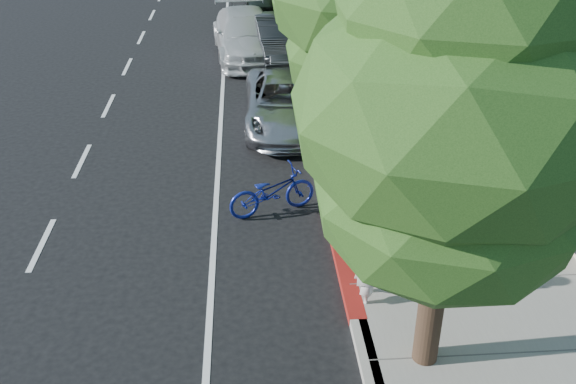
{
  "coord_description": "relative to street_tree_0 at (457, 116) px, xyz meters",
  "views": [
    {
      "loc": [
        -1.83,
        -9.56,
        7.46
      ],
      "look_at": [
        -1.06,
        1.48,
        1.35
      ],
      "focal_mm": 40.0,
      "sensor_mm": 36.0,
      "label": 1
    }
  ],
  "objects": [
    {
      "name": "ground",
      "position": [
        -0.9,
        2.0,
        -4.32
      ],
      "size": [
        120.0,
        120.0,
        0.0
      ],
      "primitive_type": "plane",
      "color": "black",
      "rests_on": "ground"
    },
    {
      "name": "sidewalk",
      "position": [
        1.4,
        10.0,
        -4.24
      ],
      "size": [
        4.6,
        56.0,
        0.15
      ],
      "primitive_type": "cube",
      "color": "gray",
      "rests_on": "ground"
    },
    {
      "name": "curb",
      "position": [
        -0.9,
        10.0,
        -4.24
      ],
      "size": [
        0.3,
        56.0,
        0.15
      ],
      "primitive_type": "cube",
      "color": "#9E998E",
      "rests_on": "ground"
    },
    {
      "name": "curb_red_segment",
      "position": [
        -0.9,
        3.0,
        -4.24
      ],
      "size": [
        0.32,
        4.0,
        0.15
      ],
      "primitive_type": "cube",
      "color": "maroon",
      "rests_on": "ground"
    },
    {
      "name": "street_tree_0",
      "position": [
        0.0,
        0.0,
        0.0
      ],
      "size": [
        4.44,
        4.44,
        7.04
      ],
      "color": "black",
      "rests_on": "ground"
    },
    {
      "name": "cyclist",
      "position": [
        -0.65,
        1.62,
        -3.36
      ],
      "size": [
        0.5,
        0.72,
        1.9
      ],
      "primitive_type": "imported",
      "rotation": [
        0.0,
        0.0,
        1.63
      ],
      "color": "silver",
      "rests_on": "ground"
    },
    {
      "name": "bicycle",
      "position": [
        -2.21,
        5.0,
        -3.78
      ],
      "size": [
        2.16,
        1.35,
        1.07
      ],
      "primitive_type": "imported",
      "rotation": [
        0.0,
        0.0,
        1.91
      ],
      "color": "navy",
      "rests_on": "ground"
    },
    {
      "name": "silver_suv",
      "position": [
        -1.53,
        10.0,
        -3.59
      ],
      "size": [
        2.53,
        5.25,
        1.44
      ],
      "primitive_type": "imported",
      "rotation": [
        0.0,
        0.0,
        -0.03
      ],
      "color": "#A9A9AE",
      "rests_on": "ground"
    },
    {
      "name": "dark_sedan",
      "position": [
        -1.4,
        16.5,
        -3.5
      ],
      "size": [
        2.23,
        5.12,
        1.64
      ],
      "primitive_type": "imported",
      "rotation": [
        0.0,
        0.0,
        0.1
      ],
      "color": "black",
      "rests_on": "ground"
    },
    {
      "name": "white_pickup",
      "position": [
        -2.62,
        17.0,
        -3.47
      ],
      "size": [
        2.89,
        6.01,
        1.69
      ],
      "primitive_type": "imported",
      "rotation": [
        0.0,
        0.0,
        0.09
      ],
      "color": "silver",
      "rests_on": "ground"
    },
    {
      "name": "pedestrian",
      "position": [
        1.22,
        10.57,
        -3.32
      ],
      "size": [
        1.02,
        0.94,
        1.7
      ],
      "primitive_type": "imported",
      "rotation": [
        0.0,
        0.0,
        3.6
      ],
      "color": "black",
      "rests_on": "sidewalk"
    }
  ]
}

